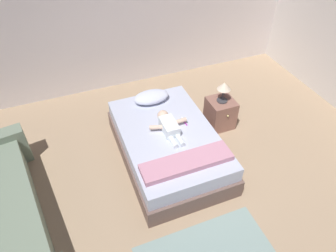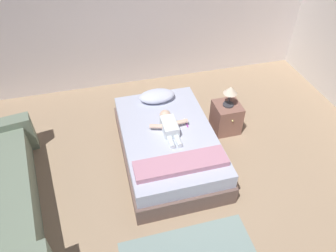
% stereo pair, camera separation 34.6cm
% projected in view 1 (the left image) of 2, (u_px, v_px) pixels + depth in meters
% --- Properties ---
extents(ground_plane, '(8.00, 8.00, 0.00)m').
position_uv_depth(ground_plane, '(200.00, 213.00, 3.58)').
color(ground_plane, tan).
extents(wall_behind_bed, '(8.00, 0.12, 2.77)m').
position_uv_depth(wall_behind_bed, '(122.00, 5.00, 4.74)').
color(wall_behind_bed, silver).
rests_on(wall_behind_bed, ground_plane).
extents(bed, '(1.20, 1.87, 0.47)m').
position_uv_depth(bed, '(168.00, 145.00, 4.09)').
color(bed, brown).
rests_on(bed, ground_plane).
extents(pillow, '(0.51, 0.30, 0.15)m').
position_uv_depth(pillow, '(151.00, 97.00, 4.37)').
color(pillow, silver).
rests_on(pillow, bed).
extents(baby, '(0.51, 0.63, 0.15)m').
position_uv_depth(baby, '(169.00, 125.00, 3.93)').
color(baby, white).
rests_on(baby, bed).
extents(toothbrush, '(0.02, 0.17, 0.02)m').
position_uv_depth(toothbrush, '(184.00, 121.00, 4.08)').
color(toothbrush, '#AD2DA7').
rests_on(toothbrush, bed).
extents(nightstand, '(0.37, 0.40, 0.46)m').
position_uv_depth(nightstand, '(220.00, 113.00, 4.59)').
color(nightstand, '#875B4D').
rests_on(nightstand, ground_plane).
extents(lamp, '(0.19, 0.19, 0.32)m').
position_uv_depth(lamp, '(224.00, 88.00, 4.28)').
color(lamp, '#333338').
rests_on(lamp, nightstand).
extents(blanket, '(1.08, 0.29, 0.07)m').
position_uv_depth(blanket, '(187.00, 162.00, 3.50)').
color(blanket, '#BD8096').
rests_on(blanket, bed).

